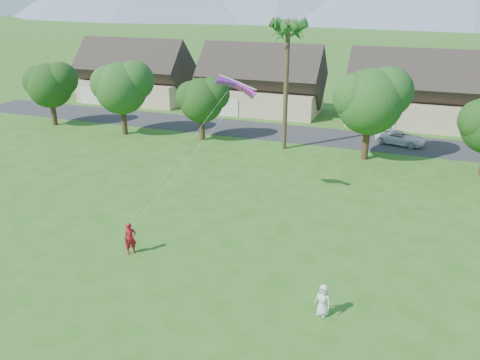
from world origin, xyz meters
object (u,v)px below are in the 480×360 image
at_px(watcher, 323,300).
at_px(parked_car, 400,138).
at_px(parafoil_kite, 237,85).
at_px(kite_flyer, 130,239).

relative_size(watcher, parked_car, 0.35).
distance_m(watcher, parafoil_kite, 15.88).
bearing_deg(watcher, parafoil_kite, 149.88).
height_order(watcher, parafoil_kite, parafoil_kite).
height_order(parked_car, parafoil_kite, parafoil_kite).
distance_m(kite_flyer, parked_car, 31.92).
bearing_deg(watcher, kite_flyer, -166.97).
xyz_separation_m(watcher, parafoil_kite, (-8.45, 10.80, 8.00)).
relative_size(parked_car, parafoil_kite, 1.62).
xyz_separation_m(watcher, parked_car, (2.34, 30.40, -0.17)).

